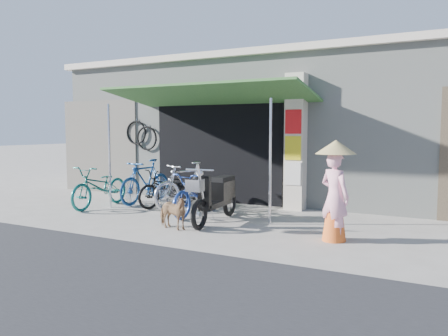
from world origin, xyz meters
The scene contains 13 objects.
ground centered at (0.00, 0.00, 0.00)m, with size 80.00×80.00×0.00m, color #9F998F.
bicycle_shop centered at (0.00, 5.09, 1.83)m, with size 12.30×5.30×3.66m.
shop_pillar centered at (0.85, 2.45, 1.50)m, with size 0.42×0.44×3.00m.
awning centered at (-0.90, 1.63, 2.51)m, with size 4.60×1.88×2.72m.
neighbour_left centered at (-5.00, 2.59, 1.30)m, with size 2.60×0.06×2.60m, color #6B665B.
bike_teal centered at (-3.21, 0.66, 0.48)m, with size 0.64×1.83×0.96m, color #17685E.
bike_blue centered at (-2.64, 1.60, 0.53)m, with size 0.50×1.76×1.06m, color #22569D.
bike_black centered at (-1.86, 1.46, 0.44)m, with size 0.58×1.67×0.88m, color black.
bike_silver centered at (-1.33, 1.39, 0.53)m, with size 0.50×1.77×1.06m, color silver.
bike_navy centered at (-0.73, 0.87, 0.45)m, with size 0.60×1.72×0.90m, color #203E95.
street_dog centered at (-0.51, -0.45, 0.31)m, with size 0.33×0.72×0.61m, color #A38756.
moped centered at (-0.08, 0.44, 0.50)m, with size 0.55×1.93×1.09m.
nun centered at (2.27, 0.06, 0.81)m, with size 0.64×0.64×1.62m.
Camera 1 is at (3.83, -6.87, 1.78)m, focal length 35.00 mm.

